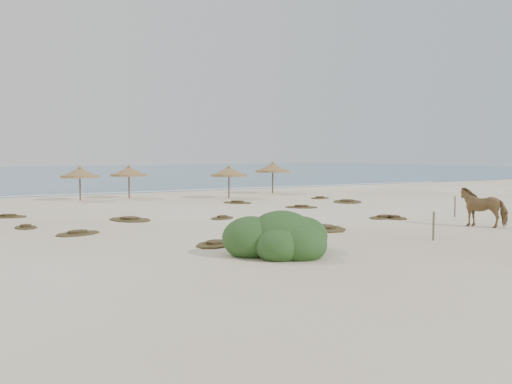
# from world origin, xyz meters

# --- Properties ---
(ground) EXTENTS (160.00, 160.00, 0.00)m
(ground) POSITION_xyz_m (0.00, 0.00, 0.00)
(ground) COLOR #FCF1CF
(ground) RESTS_ON ground
(ocean) EXTENTS (200.00, 100.00, 0.01)m
(ocean) POSITION_xyz_m (0.00, 75.00, 0.00)
(ocean) COLOR #284E79
(ocean) RESTS_ON ground
(foam_line) EXTENTS (70.00, 0.60, 0.01)m
(foam_line) POSITION_xyz_m (0.00, 26.00, 0.00)
(foam_line) COLOR white
(foam_line) RESTS_ON ground
(palapa_2) EXTENTS (2.73, 2.73, 2.47)m
(palapa_2) POSITION_xyz_m (-6.00, 19.91, 1.92)
(palapa_2) COLOR brown
(palapa_2) RESTS_ON ground
(palapa_3) EXTENTS (2.88, 2.88, 2.49)m
(palapa_3) POSITION_xyz_m (-2.41, 20.19, 1.94)
(palapa_3) COLOR brown
(palapa_3) RESTS_ON ground
(palapa_4) EXTENTS (2.98, 2.98, 2.48)m
(palapa_4) POSITION_xyz_m (3.94, 16.46, 1.92)
(palapa_4) COLOR brown
(palapa_4) RESTS_ON ground
(palapa_5) EXTENTS (3.12, 3.12, 2.68)m
(palapa_5) POSITION_xyz_m (9.32, 19.08, 2.08)
(palapa_5) COLOR brown
(palapa_5) RESTS_ON ground
(horse) EXTENTS (1.91, 2.31, 1.79)m
(horse) POSITION_xyz_m (6.71, -3.55, 0.89)
(horse) COLOR olive
(horse) RESTS_ON ground
(fence_post_near) EXTENTS (0.11, 0.11, 1.11)m
(fence_post_near) POSITION_xyz_m (1.57, -5.36, 0.56)
(fence_post_near) COLOR #695D4F
(fence_post_near) RESTS_ON ground
(fence_post_far) EXTENTS (0.10, 0.10, 1.09)m
(fence_post_far) POSITION_xyz_m (8.66, -0.24, 0.54)
(fence_post_far) COLOR #695D4F
(fence_post_far) RESTS_ON ground
(bush) EXTENTS (3.78, 3.33, 1.69)m
(bush) POSITION_xyz_m (-5.10, -4.99, 0.56)
(bush) COLOR #305826
(bush) RESTS_ON ground
(scrub_0) EXTENTS (2.26, 1.89, 0.16)m
(scrub_0) POSITION_xyz_m (-9.90, 3.09, 0.05)
(scrub_0) COLOR brown
(scrub_0) RESTS_ON ground
(scrub_1) EXTENTS (2.41, 2.95, 0.16)m
(scrub_1) POSITION_xyz_m (-6.55, 6.77, 0.05)
(scrub_1) COLOR brown
(scrub_1) RESTS_ON ground
(scrub_2) EXTENTS (1.82, 1.67, 0.16)m
(scrub_2) POSITION_xyz_m (-2.25, 5.11, 0.05)
(scrub_2) COLOR brown
(scrub_2) RESTS_ON ground
(scrub_3) EXTENTS (2.35, 2.29, 0.16)m
(scrub_3) POSITION_xyz_m (4.52, 7.89, 0.05)
(scrub_3) COLOR brown
(scrub_3) RESTS_ON ground
(scrub_4) EXTENTS (2.12, 1.64, 0.16)m
(scrub_4) POSITION_xyz_m (5.05, 1.18, 0.05)
(scrub_4) COLOR brown
(scrub_4) RESTS_ON ground
(scrub_5) EXTENTS (3.26, 3.51, 0.16)m
(scrub_5) POSITION_xyz_m (9.43, 9.54, 0.05)
(scrub_5) COLOR brown
(scrub_5) RESTS_ON ground
(scrub_6) EXTENTS (2.30, 2.09, 0.16)m
(scrub_6) POSITION_xyz_m (-11.64, 11.23, 0.05)
(scrub_6) COLOR brown
(scrub_6) RESTS_ON ground
(scrub_7) EXTENTS (2.21, 2.44, 0.16)m
(scrub_7) POSITION_xyz_m (2.59, 12.58, 0.05)
(scrub_7) COLOR brown
(scrub_7) RESTS_ON ground
(scrub_8) EXTENTS (0.95, 1.45, 0.16)m
(scrub_8) POSITION_xyz_m (-11.47, 6.22, 0.05)
(scrub_8) COLOR brown
(scrub_8) RESTS_ON ground
(scrub_9) EXTENTS (2.46, 3.04, 0.16)m
(scrub_9) POSITION_xyz_m (-0.09, -0.68, 0.05)
(scrub_9) COLOR brown
(scrub_9) RESTS_ON ground
(scrub_10) EXTENTS (1.94, 1.53, 0.16)m
(scrub_10) POSITION_xyz_m (9.61, 12.91, 0.05)
(scrub_10) COLOR brown
(scrub_10) RESTS_ON ground
(scrub_11) EXTENTS (2.25, 2.21, 0.16)m
(scrub_11) POSITION_xyz_m (-6.18, -2.19, 0.05)
(scrub_11) COLOR brown
(scrub_11) RESTS_ON ground
(scrub_12) EXTENTS (1.37, 1.86, 0.16)m
(scrub_12) POSITION_xyz_m (5.40, 0.80, 0.05)
(scrub_12) COLOR brown
(scrub_12) RESTS_ON ground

